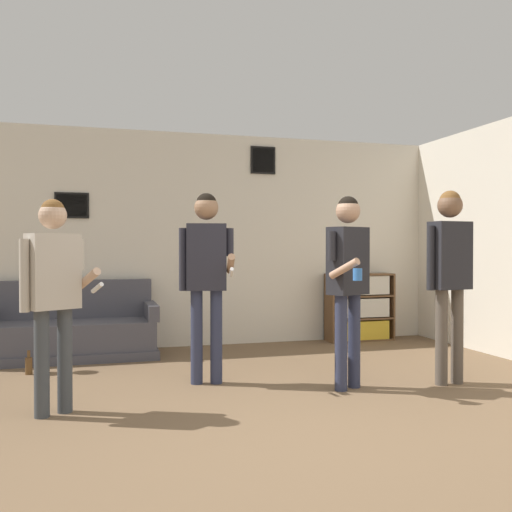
% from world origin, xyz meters
% --- Properties ---
extents(ground_plane, '(20.00, 20.00, 0.00)m').
position_xyz_m(ground_plane, '(0.00, 0.00, 0.00)').
color(ground_plane, brown).
extents(wall_back, '(8.72, 0.08, 2.70)m').
position_xyz_m(wall_back, '(-0.00, 3.87, 1.35)').
color(wall_back, silver).
rests_on(wall_back, ground_plane).
extents(couch, '(1.92, 0.80, 0.87)m').
position_xyz_m(couch, '(-1.55, 3.46, 0.29)').
color(couch, '#4C4C56').
rests_on(couch, ground_plane).
extents(bookshelf, '(0.91, 0.30, 0.90)m').
position_xyz_m(bookshelf, '(2.15, 3.65, 0.45)').
color(bookshelf, brown).
rests_on(bookshelf, ground_plane).
extents(person_player_foreground_left, '(0.59, 0.37, 1.61)m').
position_xyz_m(person_player_foreground_left, '(-1.58, 1.17, 0.98)').
color(person_player_foreground_left, '#3D4247').
rests_on(person_player_foreground_left, ground_plane).
extents(person_player_foreground_center, '(0.49, 0.52, 1.75)m').
position_xyz_m(person_player_foreground_center, '(-0.30, 1.82, 1.08)').
color(person_player_foreground_center, '#2D334C').
rests_on(person_player_foreground_center, ground_plane).
extents(person_watcher_holding_cup, '(0.46, 0.55, 1.70)m').
position_xyz_m(person_watcher_holding_cup, '(0.86, 1.28, 1.05)').
color(person_watcher_holding_cup, '#2D334C').
rests_on(person_watcher_holding_cup, ground_plane).
extents(person_spectator_near_bookshelf, '(0.50, 0.24, 1.77)m').
position_xyz_m(person_spectator_near_bookshelf, '(1.83, 1.19, 1.10)').
color(person_spectator_near_bookshelf, brown).
rests_on(person_spectator_near_bookshelf, ground_plane).
extents(bottle_on_floor, '(0.07, 0.07, 0.24)m').
position_xyz_m(bottle_on_floor, '(-1.91, 2.68, 0.09)').
color(bottle_on_floor, brown).
rests_on(bottle_on_floor, ground_plane).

